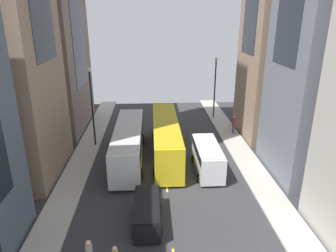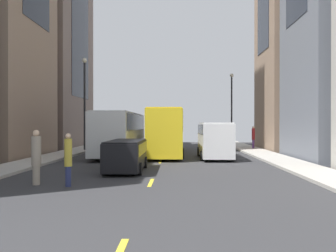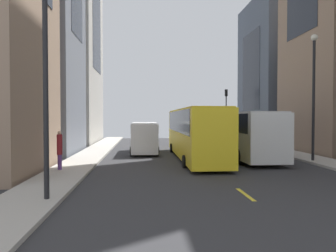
{
  "view_description": "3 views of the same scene",
  "coord_description": "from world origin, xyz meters",
  "px_view_note": "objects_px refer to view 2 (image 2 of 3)",
  "views": [
    {
      "loc": [
        -1.14,
        -26.74,
        13.5
      ],
      "look_at": [
        0.54,
        3.54,
        2.48
      ],
      "focal_mm": 33.13,
      "sensor_mm": 36.0,
      "label": 1
    },
    {
      "loc": [
        1.11,
        -27.62,
        2.48
      ],
      "look_at": [
        0.38,
        0.5,
        2.32
      ],
      "focal_mm": 38.21,
      "sensor_mm": 36.0,
      "label": 2
    },
    {
      "loc": [
        3.97,
        24.33,
        2.97
      ],
      "look_at": [
        1.85,
        -1.34,
        2.29
      ],
      "focal_mm": 33.43,
      "sensor_mm": 36.0,
      "label": 3
    }
  ],
  "objects_px": {
    "car_black_0": "(126,153)",
    "pedestrian_crossing_mid": "(68,158)",
    "pedestrian_crossing_near": "(36,156)",
    "streetcar_yellow": "(167,128)",
    "city_bus_white": "(121,130)",
    "delivery_van_white": "(215,137)",
    "pedestrian_walking_far": "(253,136)"
  },
  "relations": [
    {
      "from": "car_black_0",
      "to": "pedestrian_crossing_mid",
      "type": "xyz_separation_m",
      "value": [
        -1.64,
        -4.64,
        0.17
      ]
    },
    {
      "from": "car_black_0",
      "to": "pedestrian_crossing_near",
      "type": "relative_size",
      "value": 2.1
    },
    {
      "from": "car_black_0",
      "to": "streetcar_yellow",
      "type": "bearing_deg",
      "value": 80.58
    },
    {
      "from": "pedestrian_crossing_near",
      "to": "city_bus_white",
      "type": "bearing_deg",
      "value": 122.54
    },
    {
      "from": "pedestrian_crossing_near",
      "to": "car_black_0",
      "type": "bearing_deg",
      "value": 91.78
    },
    {
      "from": "streetcar_yellow",
      "to": "pedestrian_crossing_mid",
      "type": "xyz_separation_m",
      "value": [
        -3.44,
        -15.53,
        -0.99
      ]
    },
    {
      "from": "streetcar_yellow",
      "to": "delivery_van_white",
      "type": "distance_m",
      "value": 5.21
    },
    {
      "from": "city_bus_white",
      "to": "pedestrian_crossing_near",
      "type": "bearing_deg",
      "value": -94.85
    },
    {
      "from": "delivery_van_white",
      "to": "car_black_0",
      "type": "xyz_separation_m",
      "value": [
        -5.36,
        -7.12,
        -0.55
      ]
    },
    {
      "from": "city_bus_white",
      "to": "streetcar_yellow",
      "type": "distance_m",
      "value": 3.78
    },
    {
      "from": "pedestrian_walking_far",
      "to": "pedestrian_crossing_near",
      "type": "xyz_separation_m",
      "value": [
        -13.07,
        -20.26,
        -0.11
      ]
    },
    {
      "from": "car_black_0",
      "to": "pedestrian_crossing_near",
      "type": "xyz_separation_m",
      "value": [
        -3.06,
        -4.27,
        0.22
      ]
    },
    {
      "from": "city_bus_white",
      "to": "delivery_van_white",
      "type": "relative_size",
      "value": 2.07
    },
    {
      "from": "streetcar_yellow",
      "to": "pedestrian_walking_far",
      "type": "height_order",
      "value": "streetcar_yellow"
    },
    {
      "from": "city_bus_white",
      "to": "delivery_van_white",
      "type": "xyz_separation_m",
      "value": [
        7.22,
        -2.81,
        -0.49
      ]
    },
    {
      "from": "streetcar_yellow",
      "to": "pedestrian_walking_far",
      "type": "relative_size",
      "value": 6.27
    },
    {
      "from": "delivery_van_white",
      "to": "pedestrian_walking_far",
      "type": "relative_size",
      "value": 2.8
    },
    {
      "from": "city_bus_white",
      "to": "delivery_van_white",
      "type": "distance_m",
      "value": 7.76
    },
    {
      "from": "delivery_van_white",
      "to": "pedestrian_walking_far",
      "type": "bearing_deg",
      "value": 62.32
    },
    {
      "from": "streetcar_yellow",
      "to": "city_bus_white",
      "type": "bearing_deg",
      "value": -165.45
    },
    {
      "from": "delivery_van_white",
      "to": "city_bus_white",
      "type": "bearing_deg",
      "value": 158.73
    },
    {
      "from": "city_bus_white",
      "to": "streetcar_yellow",
      "type": "relative_size",
      "value": 0.93
    },
    {
      "from": "pedestrian_crossing_mid",
      "to": "pedestrian_walking_far",
      "type": "relative_size",
      "value": 0.99
    },
    {
      "from": "streetcar_yellow",
      "to": "delivery_van_white",
      "type": "relative_size",
      "value": 2.23
    },
    {
      "from": "city_bus_white",
      "to": "pedestrian_crossing_near",
      "type": "relative_size",
      "value": 5.52
    },
    {
      "from": "streetcar_yellow",
      "to": "pedestrian_walking_far",
      "type": "bearing_deg",
      "value": 31.89
    },
    {
      "from": "streetcar_yellow",
      "to": "pedestrian_crossing_near",
      "type": "relative_size",
      "value": 5.95
    },
    {
      "from": "car_black_0",
      "to": "pedestrian_crossing_near",
      "type": "distance_m",
      "value": 5.26
    },
    {
      "from": "streetcar_yellow",
      "to": "delivery_van_white",
      "type": "xyz_separation_m",
      "value": [
        3.56,
        -3.76,
        -0.61
      ]
    },
    {
      "from": "streetcar_yellow",
      "to": "car_black_0",
      "type": "bearing_deg",
      "value": -99.42
    },
    {
      "from": "city_bus_white",
      "to": "pedestrian_crossing_near",
      "type": "xyz_separation_m",
      "value": [
        -1.2,
        -14.21,
        -0.83
      ]
    },
    {
      "from": "pedestrian_crossing_mid",
      "to": "pedestrian_walking_far",
      "type": "height_order",
      "value": "pedestrian_walking_far"
    }
  ]
}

